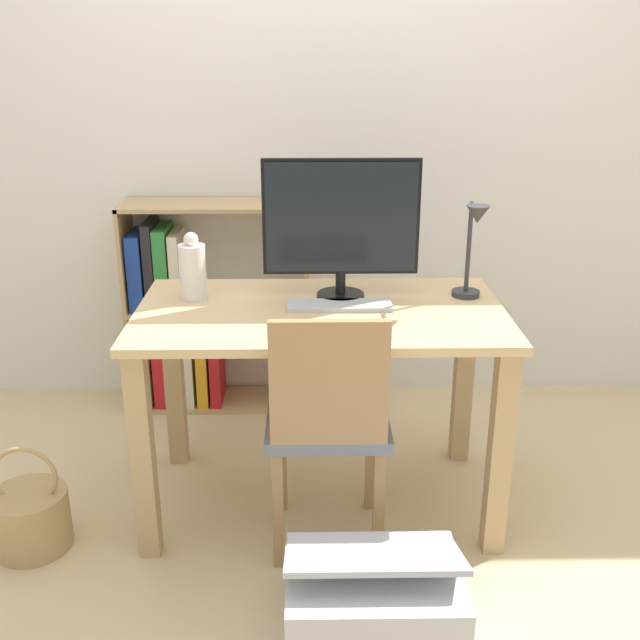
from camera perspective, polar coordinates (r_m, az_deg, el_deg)
ground_plane at (r=2.91m, az=0.03°, el=-13.50°), size 10.00×10.00×0.00m
wall_back at (r=3.45m, az=-0.24°, el=14.95°), size 8.00×0.05×2.60m
desk at (r=2.62m, az=0.03°, el=-2.22°), size 1.27×0.71×0.76m
monitor at (r=2.62m, az=1.62°, el=7.51°), size 0.55×0.17×0.49m
keyboard at (r=2.58m, az=1.49°, el=1.12°), size 0.36×0.11×0.02m
vase at (r=2.68m, az=-9.68°, el=3.80°), size 0.10×0.10×0.24m
desk_lamp at (r=2.64m, az=11.56°, el=5.79°), size 0.10×0.19×0.35m
chair at (r=2.43m, az=0.61°, el=-7.60°), size 0.40×0.40×0.87m
bookshelf at (r=3.52m, az=-10.00°, el=0.06°), size 0.82×0.28×0.97m
basket at (r=2.80m, az=-21.19°, el=-13.86°), size 0.26×0.26×0.38m
storage_box at (r=2.25m, az=4.08°, el=-20.97°), size 0.49×0.42×0.34m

